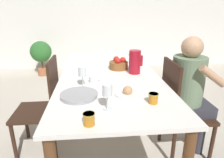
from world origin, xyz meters
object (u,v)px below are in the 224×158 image
Objects in this scene: red_pitcher at (135,62)px; serving_tray at (79,95)px; chair_person_side at (180,108)px; jam_jar_red at (89,119)px; person_seated at (190,88)px; jam_jar_amber at (153,98)px; potted_plant at (41,53)px; fruit_bowl at (119,64)px; bread_plate at (128,93)px; wine_glass_juice at (107,92)px; wine_glass_water at (82,72)px; chair_opposite at (44,105)px; teacup_near_person at (94,80)px.

serving_tray is (-0.52, -0.53, -0.10)m from red_pitcher.
chair_person_side reaches higher than jam_jar_red.
red_pitcher is (-0.49, 0.23, 0.20)m from person_seated.
jam_jar_amber is at bearing -44.29° from chair_person_side.
fruit_bowl is at bearing -58.44° from potted_plant.
potted_plant is at bearing -142.68° from person_seated.
serving_tray is at bearing -73.73° from chair_person_side.
potted_plant is at bearing 114.87° from bread_plate.
bread_plate is (0.17, 0.22, -0.11)m from wine_glass_juice.
wine_glass_water is at bearing 84.08° from serving_tray.
chair_opposite is at bearing -98.14° from chair_person_side.
chair_person_side is 13.15× the size of jam_jar_amber.
chair_person_side is at bearing -33.15° from red_pitcher.
wine_glass_juice is (-0.82, -0.51, 0.21)m from person_seated.
person_seated is 4.18× the size of serving_tray.
potted_plant is at bearing 107.94° from jam_jar_red.
wine_glass_juice reaches higher than fruit_bowl.
chair_person_side is 5.51× the size of wine_glass_juice.
wine_glass_juice is 2.39× the size of jam_jar_red.
chair_opposite is at bearing -76.26° from potted_plant.
wine_glass_water is at bearing -126.06° from fruit_bowl.
wine_glass_juice is at bearing -46.70° from serving_tray.
teacup_near_person is (0.50, -0.16, 0.30)m from chair_opposite.
chair_person_side is at bearing 16.27° from serving_tray.
jam_jar_amber is (0.32, 0.06, -0.09)m from wine_glass_juice.
jam_jar_amber is at bearing -45.48° from bread_plate.
teacup_near_person is at bearing 87.28° from jam_jar_red.
bread_plate is at bearing -64.88° from chair_person_side.
red_pitcher is at bearing -123.15° from chair_person_side.
person_seated is at bearing 16.58° from serving_tray.
wine_glass_juice is at bearing 55.82° from jam_jar_red.
fruit_bowl is (0.30, 1.08, 0.01)m from jam_jar_red.
fruit_bowl is (0.38, 0.70, 0.04)m from serving_tray.
wine_glass_juice is 0.23× the size of potted_plant.
teacup_near_person is (-0.91, -0.01, 0.11)m from person_seated.
serving_tray is (0.39, -0.46, 0.29)m from chair_opposite.
fruit_bowl is at bearing 129.97° from red_pitcher.
red_pitcher is at bearing 64.04° from jam_jar_red.
wine_glass_juice is at bearing -66.74° from wine_glass_water.
chair_person_side is 0.62m from red_pitcher.
red_pitcher reaches higher than jam_jar_red.
chair_person_side is at bearing -38.41° from fruit_bowl.
jam_jar_amber is (0.41, -0.44, 0.01)m from teacup_near_person.
serving_tray is 0.39m from jam_jar_red.
red_pitcher reaches higher than serving_tray.
person_seated is 1.17m from jam_jar_red.
person_seated is 1.07m from serving_tray.
person_seated reaches higher than teacup_near_person.
person_seated is 16.08× the size of jam_jar_amber.
wine_glass_juice is at bearing -138.68° from chair_opposite.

